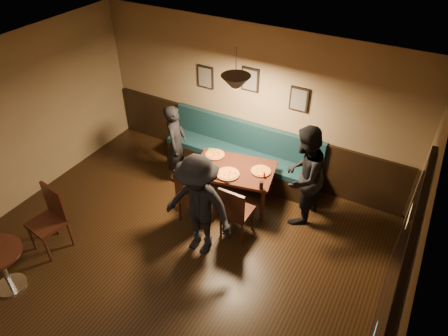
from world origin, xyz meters
name	(u,v)px	position (x,y,z in m)	size (l,w,h in m)	color
floor	(135,297)	(0.00, 0.00, 0.00)	(7.00, 7.00, 0.00)	black
ceiling	(96,121)	(0.00, 0.00, 2.80)	(7.00, 7.00, 0.00)	silver
wall_back	(250,102)	(0.00, 3.50, 1.40)	(6.00, 6.00, 0.00)	#8C704F
wainscot	(248,145)	(0.00, 3.47, 0.50)	(5.88, 0.06, 1.00)	black
booth_bench	(241,152)	(0.00, 3.20, 0.50)	(3.00, 0.60, 1.00)	#0F232D
window_frame	(389,291)	(2.96, 0.50, 1.50)	(0.06, 2.56, 1.86)	black
window_glass	(386,290)	(2.93, 0.50, 1.50)	(2.40, 2.40, 0.00)	black
picture_left	(206,77)	(-0.90, 3.47, 1.70)	(0.32, 0.04, 0.42)	black
picture_center	(250,80)	(0.00, 3.47, 1.85)	(0.32, 0.04, 0.42)	black
picture_right	(299,99)	(0.90, 3.47, 1.70)	(0.32, 0.04, 0.42)	black
pendant_lamp	(236,84)	(0.25, 2.45, 2.25)	(0.44, 0.44, 0.25)	black
dining_table	(234,185)	(0.25, 2.45, 0.36)	(1.34, 0.86, 0.72)	black
chair_near_left	(196,197)	(-0.05, 1.70, 0.52)	(0.46, 0.46, 1.04)	black
chair_near_right	(237,210)	(0.66, 1.78, 0.49)	(0.44, 0.44, 0.99)	black
diner_left	(176,144)	(-0.98, 2.54, 0.76)	(0.55, 0.36, 1.51)	black
diner_right	(303,176)	(1.39, 2.61, 0.87)	(0.85, 0.66, 1.74)	black
diner_front	(198,207)	(0.31, 1.22, 0.85)	(1.10, 0.63, 1.71)	black
pizza_a	(215,155)	(-0.22, 2.61, 0.74)	(0.34, 0.34, 0.04)	#C05924
pizza_b	(228,174)	(0.25, 2.23, 0.74)	(0.38, 0.38, 0.04)	orange
pizza_c	(261,171)	(0.69, 2.57, 0.74)	(0.33, 0.33, 0.04)	gold
soda_glass	(261,185)	(0.87, 2.18, 0.78)	(0.06, 0.06, 0.14)	black
tabasco_bottle	(264,175)	(0.80, 2.44, 0.78)	(0.03, 0.03, 0.13)	#911304
napkin_a	(212,150)	(-0.34, 2.71, 0.72)	(0.15, 0.15, 0.01)	#1C691E
napkin_b	(202,167)	(-0.24, 2.21, 0.72)	(0.14, 0.14, 0.01)	#207A33
cutlery_set	(222,181)	(0.25, 2.04, 0.72)	(0.02, 0.21, 0.00)	silver
cafe_table	(4,270)	(-1.64, -0.70, 0.35)	(0.67, 0.67, 0.71)	black
cafe_chair_far	(46,222)	(-1.68, 0.12, 0.53)	(0.47, 0.47, 1.06)	black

